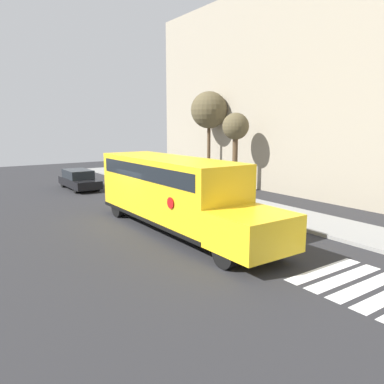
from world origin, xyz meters
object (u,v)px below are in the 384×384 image
at_px(school_bus, 174,190).
at_px(tree_far_sidewalk, 209,111).
at_px(tree_near_sidewalk, 236,129).
at_px(parked_car, 79,180).

relative_size(school_bus, tree_far_sidewalk, 1.53).
bearing_deg(tree_far_sidewalk, tree_near_sidewalk, -11.63).
xyz_separation_m(tree_near_sidewalk, tree_far_sidewalk, (-4.05, 0.83, 1.37)).
bearing_deg(tree_near_sidewalk, school_bus, -55.92).
height_order(parked_car, tree_near_sidewalk, tree_near_sidewalk).
bearing_deg(tree_far_sidewalk, school_bus, -43.64).
height_order(school_bus, tree_near_sidewalk, tree_near_sidewalk).
xyz_separation_m(school_bus, tree_far_sidewalk, (-9.82, 9.36, 3.84)).
height_order(parked_car, tree_far_sidewalk, tree_far_sidewalk).
distance_m(school_bus, tree_far_sidewalk, 14.10).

